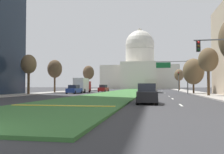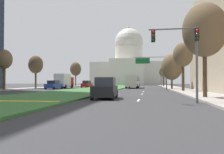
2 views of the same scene
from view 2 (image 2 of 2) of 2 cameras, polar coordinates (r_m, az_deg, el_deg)
ground_plane at (r=59.81m, az=-0.33°, el=-2.57°), size 260.00×260.00×0.00m
grass_median at (r=54.38m, az=-1.27°, el=-2.64°), size 8.77×99.17×0.14m
median_curb_nose at (r=17.35m, az=-25.05°, el=-5.28°), size 7.90×0.50×0.04m
lane_dashes_right at (r=46.85m, az=8.01°, el=-2.94°), size 0.16×61.50×0.01m
sidewalk_left at (r=54.14m, az=-18.58°, el=-2.57°), size 4.00×99.17×0.15m
sidewalk_right at (r=48.34m, az=15.75°, el=-2.76°), size 4.00×99.17×0.15m
capitol_building at (r=114.14m, az=4.10°, el=3.10°), size 34.94×22.07×28.46m
traffic_light_near_right at (r=16.66m, az=17.09°, el=7.02°), size 3.34×0.35×5.20m
traffic_light_far_right at (r=62.55m, az=11.90°, el=0.55°), size 0.28×0.35×5.20m
overhead_guide_sign at (r=46.52m, az=10.24°, el=2.82°), size 6.23×0.20×6.50m
street_tree_right_near at (r=21.77m, az=21.63°, el=10.55°), size 3.70×3.70×8.18m
street_tree_left_mid at (r=43.66m, az=-24.76°, el=3.82°), size 2.63×2.63×6.92m
street_tree_right_mid at (r=36.10m, az=16.90°, el=5.13°), size 2.88×2.88×7.25m
street_tree_left_far at (r=52.55m, az=-18.09°, el=2.85°), size 3.09×3.09×7.07m
street_tree_right_far at (r=45.24m, az=14.36°, el=2.36°), size 3.90×3.90×6.66m
street_tree_left_distant at (r=78.88m, az=-8.87°, el=1.93°), size 3.66×3.66×8.04m
street_tree_right_distant at (r=75.07m, az=12.43°, el=1.33°), size 2.85×2.85×6.56m
sedan_lead_stopped at (r=19.95m, az=-1.64°, el=-2.88°), size 2.03×4.42×1.82m
sedan_midblock at (r=47.40m, az=-14.03°, el=-1.93°), size 2.08×4.67×1.71m
sedan_distant at (r=59.03m, az=-6.16°, el=-1.79°), size 2.02×4.39×1.76m
box_truck_delivery at (r=53.23m, az=-11.64°, el=-0.91°), size 2.40×6.40×3.20m
city_bus at (r=54.42m, az=5.12°, el=-0.84°), size 2.62×11.00×2.95m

